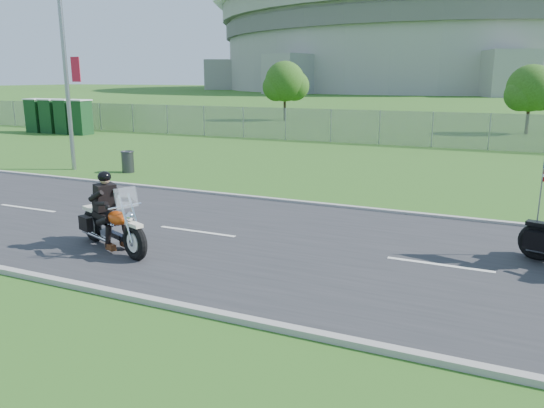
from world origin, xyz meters
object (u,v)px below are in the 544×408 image
at_px(streetlight, 67,33).
at_px(porta_toilet_c, 51,117).
at_px(motorcycle_lead, 112,226).
at_px(trash_can, 128,162).
at_px(porta_toilet_d, 36,116).
at_px(porta_toilet_b, 66,117).
at_px(porta_toilet_a, 81,118).

bearing_deg(streetlight, porta_toilet_c, 139.94).
distance_m(motorcycle_lead, trash_can, 10.53).
height_order(porta_toilet_c, motorcycle_lead, porta_toilet_c).
bearing_deg(porta_toilet_d, porta_toilet_b, 0.00).
distance_m(porta_toilet_b, motorcycle_lead, 27.86).
xyz_separation_m(porta_toilet_d, trash_can, (16.80, -10.61, -0.72)).
xyz_separation_m(porta_toilet_c, porta_toilet_d, (-1.40, 0.00, 0.00)).
bearing_deg(porta_toilet_d, streetlight, -37.17).
distance_m(porta_toilet_a, trash_can, 16.49).
bearing_deg(porta_toilet_d, motorcycle_lead, -39.31).
xyz_separation_m(porta_toilet_a, trash_can, (12.60, -10.61, -0.72)).
xyz_separation_m(porta_toilet_b, porta_toilet_d, (-2.80, 0.00, 0.00)).
bearing_deg(trash_can, motorcycle_lead, -52.69).
xyz_separation_m(streetlight, porta_toilet_d, (-14.22, 10.78, -4.49)).
relative_size(porta_toilet_a, porta_toilet_b, 1.00).
relative_size(porta_toilet_b, porta_toilet_d, 1.00).
distance_m(streetlight, porta_toilet_c, 17.34).
bearing_deg(porta_toilet_d, porta_toilet_a, 0.00).
height_order(porta_toilet_c, porta_toilet_d, same).
height_order(porta_toilet_d, trash_can, porta_toilet_d).
bearing_deg(streetlight, porta_toilet_b, 136.65).
height_order(porta_toilet_a, porta_toilet_d, same).
bearing_deg(trash_can, porta_toilet_a, 139.91).
bearing_deg(porta_toilet_a, porta_toilet_d, 180.00).
bearing_deg(porta_toilet_a, trash_can, -40.09).
distance_m(streetlight, porta_toilet_b, 16.33).
relative_size(porta_toilet_b, trash_can, 2.65).
height_order(porta_toilet_a, porta_toilet_b, same).
distance_m(porta_toilet_b, porta_toilet_d, 2.80).
height_order(motorcycle_lead, trash_can, motorcycle_lead).
relative_size(porta_toilet_a, motorcycle_lead, 0.87).
xyz_separation_m(porta_toilet_b, porta_toilet_c, (-1.40, 0.00, 0.00)).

